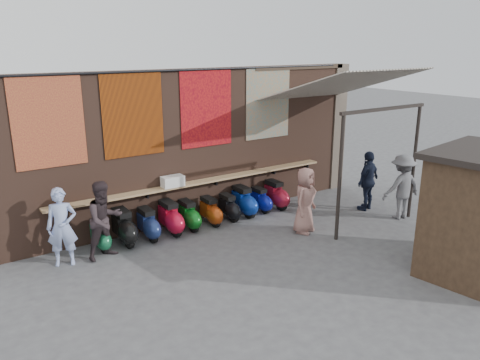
{
  "coord_description": "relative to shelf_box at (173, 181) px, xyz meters",
  "views": [
    {
      "loc": [
        -5.79,
        -8.03,
        4.6
      ],
      "look_at": [
        0.48,
        1.2,
        1.34
      ],
      "focal_mm": 35.0,
      "sensor_mm": 36.0,
      "label": 1
    }
  ],
  "objects": [
    {
      "name": "stall_shelf",
      "position": [
        3.96,
        -4.89,
        -0.35
      ],
      "size": [
        1.89,
        0.4,
        0.06
      ],
      "primitive_type": "cube",
      "rotation": [
        0.0,
        0.0,
        0.16
      ],
      "color": "#473321",
      "rests_on": "market_stall"
    },
    {
      "name": "eating_counter",
      "position": [
        0.83,
        0.03,
        -0.16
      ],
      "size": [
        8.0,
        0.32,
        0.05
      ],
      "primitive_type": "cube",
      "color": "#9E7A51",
      "rests_on": "brick_wall"
    },
    {
      "name": "scooter_stool_8",
      "position": [
        2.58,
        -0.26,
        -0.92
      ],
      "size": [
        0.32,
        0.72,
        0.68
      ],
      "primitive_type": null,
      "color": "navy",
      "rests_on": "ground"
    },
    {
      "name": "awning_header",
      "position": [
        4.33,
        -2.9,
        1.82
      ],
      "size": [
        3.0,
        0.08,
        0.08
      ],
      "primitive_type": "cube",
      "color": "black",
      "rests_on": "awning_post_left"
    },
    {
      "name": "shopper_navy",
      "position": [
        5.22,
        -1.83,
        -0.4
      ],
      "size": [
        1.08,
        0.64,
        1.72
      ],
      "primitive_type": "imported",
      "rotation": [
        0.0,
        0.0,
        3.37
      ],
      "color": "black",
      "rests_on": "ground"
    },
    {
      "name": "shopper_tan",
      "position": [
        2.6,
        -2.09,
        -0.42
      ],
      "size": [
        0.97,
        0.83,
        1.69
      ],
      "primitive_type": "imported",
      "rotation": [
        0.0,
        0.0,
        0.43
      ],
      "color": "#8D625A",
      "rests_on": "ground"
    },
    {
      "name": "diner_left",
      "position": [
        -2.89,
        -0.56,
        -0.4
      ],
      "size": [
        0.73,
        0.6,
        1.72
      ],
      "primitive_type": "imported",
      "rotation": [
        0.0,
        0.0,
        -0.34
      ],
      "color": "#94A5D7",
      "rests_on": "ground"
    },
    {
      "name": "scooter_stool_3",
      "position": [
        -0.25,
        -0.3,
        -0.84
      ],
      "size": [
        0.39,
        0.87,
        0.83
      ],
      "primitive_type": null,
      "color": "#B00D28",
      "rests_on": "ground"
    },
    {
      "name": "tapestry_orange",
      "position": [
        1.13,
        0.18,
        1.74
      ],
      "size": [
        1.5,
        0.02,
        2.0
      ],
      "primitive_type": "cube",
      "color": "red",
      "rests_on": "brick_wall"
    },
    {
      "name": "brick_wall",
      "position": [
        0.83,
        0.4,
        0.74
      ],
      "size": [
        10.0,
        0.4,
        4.0
      ],
      "primitive_type": "cube",
      "color": "brown",
      "rests_on": "ground"
    },
    {
      "name": "scooter_stool_7",
      "position": [
        1.99,
        -0.27,
        -0.85
      ],
      "size": [
        0.39,
        0.86,
        0.82
      ],
      "primitive_type": null,
      "color": "navy",
      "rests_on": "ground"
    },
    {
      "name": "scooter_stool_1",
      "position": [
        -1.44,
        -0.26,
        -0.84
      ],
      "size": [
        0.4,
        0.89,
        0.84
      ],
      "primitive_type": null,
      "color": "black",
      "rests_on": "ground"
    },
    {
      "name": "awning_canvas",
      "position": [
        4.33,
        -1.4,
        2.29
      ],
      "size": [
        3.2,
        3.28,
        0.97
      ],
      "primitive_type": "cube",
      "rotation": [
        -0.28,
        0.0,
        0.0
      ],
      "color": "beige",
      "rests_on": "brick_wall"
    },
    {
      "name": "shelf_box",
      "position": [
        0.0,
        0.0,
        0.0
      ],
      "size": [
        0.56,
        0.29,
        0.27
      ],
      "primitive_type": "cube",
      "color": "white",
      "rests_on": "eating_counter"
    },
    {
      "name": "awning_ledger",
      "position": [
        4.33,
        0.19,
        2.69
      ],
      "size": [
        3.3,
        0.08,
        0.12
      ],
      "primitive_type": "cube",
      "color": "#33261C",
      "rests_on": "brick_wall"
    },
    {
      "name": "ground",
      "position": [
        0.83,
        -2.3,
        -1.26
      ],
      "size": [
        70.0,
        70.0,
        0.0
      ],
      "primitive_type": "plane",
      "color": "#474749",
      "rests_on": "ground"
    },
    {
      "name": "tapestry_redgold",
      "position": [
        -2.77,
        0.18,
        1.74
      ],
      "size": [
        1.5,
        0.02,
        2.0
      ],
      "primitive_type": "cube",
      "color": "maroon",
      "rests_on": "brick_wall"
    },
    {
      "name": "tapestry_multi",
      "position": [
        3.13,
        0.18,
        1.74
      ],
      "size": [
        1.5,
        0.02,
        2.0
      ],
      "primitive_type": "cube",
      "color": "teal",
      "rests_on": "brick_wall"
    },
    {
      "name": "scooter_stool_2",
      "position": [
        -0.85,
        -0.31,
        -0.88
      ],
      "size": [
        0.36,
        0.8,
        0.76
      ],
      "primitive_type": null,
      "color": "navy",
      "rests_on": "ground"
    },
    {
      "name": "pier_right",
      "position": [
        6.03,
        0.4,
        0.74
      ],
      "size": [
        0.5,
        0.5,
        4.0
      ],
      "primitive_type": "cube",
      "color": "#4C4238",
      "rests_on": "ground"
    },
    {
      "name": "hang_rail",
      "position": [
        0.83,
        0.17,
        2.72
      ],
      "size": [
        9.5,
        0.06,
        0.06
      ],
      "primitive_type": "cylinder",
      "rotation": [
        0.0,
        1.57,
        0.0
      ],
      "color": "black",
      "rests_on": "brick_wall"
    },
    {
      "name": "tapestry_sun",
      "position": [
        -0.87,
        0.18,
        1.74
      ],
      "size": [
        1.5,
        0.02,
        2.0
      ],
      "primitive_type": "cube",
      "color": "#B9460A",
      "rests_on": "brick_wall"
    },
    {
      "name": "scooter_stool_4",
      "position": [
        0.26,
        -0.3,
        -0.89
      ],
      "size": [
        0.35,
        0.79,
        0.75
      ],
      "primitive_type": null,
      "color": "#0C5A17",
      "rests_on": "ground"
    },
    {
      "name": "diner_right",
      "position": [
        -2.02,
        -0.72,
        -0.38
      ],
      "size": [
        1.0,
        0.86,
        1.77
      ],
      "primitive_type": "imported",
      "rotation": [
        0.0,
        0.0,
        0.25
      ],
      "color": "#2F2528",
      "rests_on": "ground"
    },
    {
      "name": "stall_sign",
      "position": [
        3.96,
        -4.89,
        0.54
      ],
      "size": [
        1.19,
        0.23,
        0.5
      ],
      "primitive_type": "cube",
      "rotation": [
        0.0,
        0.0,
        0.16
      ],
      "color": "gold",
      "rests_on": "market_stall"
    },
    {
      "name": "shopper_grey",
      "position": [
        5.45,
        -2.81,
        -0.37
      ],
      "size": [
        1.26,
        0.87,
        1.78
      ],
      "primitive_type": "imported",
      "rotation": [
        0.0,
        0.0,
        2.95
      ],
      "color": "slate",
      "rests_on": "ground"
    },
    {
      "name": "awning_post_left",
      "position": [
        2.93,
        -2.9,
        0.29
      ],
      "size": [
        0.09,
        0.09,
        3.1
      ],
      "primitive_type": "cylinder",
      "color": "black",
      "rests_on": "ground"
    },
    {
      "name": "scooter_stool_9",
      "position": [
        3.13,
        -0.26,
        -0.86
      ],
      "size": [
        0.38,
        0.84,
        0.8
      ],
      "primitive_type": null,
      "color": "maroon",
      "rests_on": "ground"
    },
    {
      "name": "scooter_stool_5",
      "position": [
        0.9,
        -0.32,
        -0.9
      ],
      "size": [
        0.34,
        0.76,
        0.72
      ],
      "primitive_type": null,
      "color": "#98350D",
      "rests_on": "ground"
    },
    {
      "name": "scooter_stool_0",
      "position": [
        -2.02,
        -0.25,
        -0.91
      ],
      "size": [
        0.33,
        0.73,
        0.7
      ],
      "primitive_type": null,
      "color": "#19643D",
      "rests_on": "ground"
    },
    {
      "name": "scooter_stool_6",
      "position": [
        1.48,
        -0.31,
        -0.91
      ],
      "size": [
        0.33,
        0.73,
        0.7
      ],
      "primitive_type": null,
      "color": "black",
      "rests_on": "ground"
    },
    {
      "name": "awning_post_right",
      "position": [
        5.73,
        -2.9,
        0.29
      ],
      "size": [
        0.09,
        0.09,
        3.1
      ],
      "primitive_type": "cylinder",
      "color": "black",
      "rests_on": "ground"
    }
  ]
}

